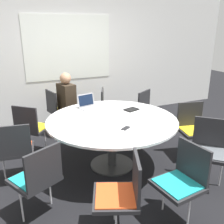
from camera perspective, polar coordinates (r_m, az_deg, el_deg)
ground_plane at (r=3.81m, az=0.00°, el=-11.95°), size 16.00×16.00×0.00m
wall_back at (r=5.43m, az=-9.87°, el=12.21°), size 8.00×0.07×2.70m
conference_table at (r=3.53m, az=0.00°, el=-3.02°), size 1.83×1.83×0.73m
chair_0 at (r=4.85m, az=-12.19°, el=0.93°), size 0.51×0.52×0.84m
chair_1 at (r=4.09m, az=-17.98°, el=-2.96°), size 0.61×0.61×0.84m
chair_2 at (r=3.44m, az=-21.26°, el=-7.56°), size 0.50×0.48×0.84m
chair_3 at (r=2.76m, az=-16.64°, el=-13.76°), size 0.58×0.57×0.84m
chair_4 at (r=2.45m, az=2.43°, el=-17.48°), size 0.56×0.57×0.84m
chair_5 at (r=2.73m, az=15.85°, el=-14.20°), size 0.47×0.49×0.84m
chair_6 at (r=3.46m, az=21.24°, el=-7.36°), size 0.61×0.61×0.84m
chair_7 at (r=4.09m, az=18.00°, el=-2.98°), size 0.52×0.50×0.84m
chair_8 at (r=4.66m, az=8.63°, el=0.44°), size 0.59×0.59×0.84m
chair_9 at (r=4.80m, az=-0.67°, el=1.20°), size 0.56×0.57×0.84m
person_0 at (r=4.62m, az=-10.15°, el=2.73°), size 0.32×0.40×1.19m
laptop at (r=3.97m, az=-5.55°, el=1.74°), size 0.33×0.29×0.21m
spiral_notebook at (r=3.87m, az=4.46°, el=0.57°), size 0.25×0.21×0.02m
cell_phone at (r=3.17m, az=3.15°, el=-3.71°), size 0.16×0.13×0.01m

